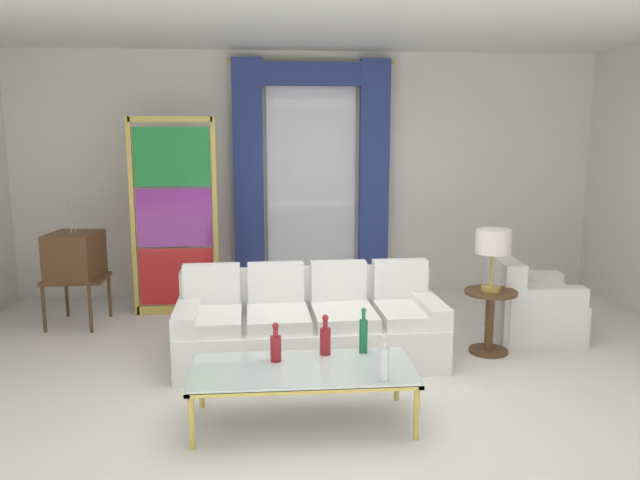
# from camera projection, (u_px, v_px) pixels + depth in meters

# --- Properties ---
(ground_plane) EXTENTS (16.00, 16.00, 0.00)m
(ground_plane) POSITION_uv_depth(u_px,v_px,m) (336.00, 386.00, 5.07)
(ground_plane) COLOR white
(wall_rear) EXTENTS (8.00, 0.12, 3.00)m
(wall_rear) POSITION_uv_depth(u_px,v_px,m) (309.00, 175.00, 7.82)
(wall_rear) COLOR white
(wall_rear) RESTS_ON ground
(ceiling_slab) EXTENTS (8.00, 7.60, 0.04)m
(ceiling_slab) POSITION_uv_depth(u_px,v_px,m) (327.00, 15.00, 5.34)
(ceiling_slab) COLOR white
(curtained_window) EXTENTS (2.00, 0.17, 2.70)m
(curtained_window) POSITION_uv_depth(u_px,v_px,m) (312.00, 156.00, 7.62)
(curtained_window) COLOR white
(curtained_window) RESTS_ON ground
(couch_white_long) EXTENTS (2.36, 0.98, 0.86)m
(couch_white_long) POSITION_uv_depth(u_px,v_px,m) (309.00, 326.00, 5.64)
(couch_white_long) COLOR white
(couch_white_long) RESTS_ON ground
(coffee_table) EXTENTS (1.56, 0.71, 0.41)m
(coffee_table) POSITION_uv_depth(u_px,v_px,m) (303.00, 372.00, 4.37)
(coffee_table) COLOR silver
(coffee_table) RESTS_ON ground
(bottle_blue_decanter) EXTENTS (0.08, 0.08, 0.29)m
(bottle_blue_decanter) POSITION_uv_depth(u_px,v_px,m) (276.00, 346.00, 4.47)
(bottle_blue_decanter) COLOR maroon
(bottle_blue_decanter) RESTS_ON coffee_table
(bottle_crystal_tall) EXTENTS (0.06, 0.06, 0.35)m
(bottle_crystal_tall) POSITION_uv_depth(u_px,v_px,m) (363.00, 334.00, 4.64)
(bottle_crystal_tall) COLOR #196B3D
(bottle_crystal_tall) RESTS_ON coffee_table
(bottle_amber_squat) EXTENTS (0.07, 0.07, 0.32)m
(bottle_amber_squat) POSITION_uv_depth(u_px,v_px,m) (384.00, 362.00, 4.12)
(bottle_amber_squat) COLOR silver
(bottle_amber_squat) RESTS_ON coffee_table
(bottle_ruby_flask) EXTENTS (0.08, 0.08, 0.30)m
(bottle_ruby_flask) POSITION_uv_depth(u_px,v_px,m) (325.00, 339.00, 4.61)
(bottle_ruby_flask) COLOR maroon
(bottle_ruby_flask) RESTS_ON coffee_table
(vintage_tv) EXTENTS (0.62, 0.64, 1.35)m
(vintage_tv) POSITION_uv_depth(u_px,v_px,m) (75.00, 258.00, 6.58)
(vintage_tv) COLOR brown
(vintage_tv) RESTS_ON ground
(armchair_white) EXTENTS (0.89, 0.88, 0.80)m
(armchair_white) POSITION_uv_depth(u_px,v_px,m) (528.00, 308.00, 6.29)
(armchair_white) COLOR white
(armchair_white) RESTS_ON ground
(stained_glass_divider) EXTENTS (0.95, 0.05, 2.20)m
(stained_glass_divider) POSITION_uv_depth(u_px,v_px,m) (174.00, 221.00, 6.91)
(stained_glass_divider) COLOR gold
(stained_glass_divider) RESTS_ON ground
(peacock_figurine) EXTENTS (0.44, 0.60, 0.50)m
(peacock_figurine) POSITION_uv_depth(u_px,v_px,m) (209.00, 303.00, 6.73)
(peacock_figurine) COLOR beige
(peacock_figurine) RESTS_ON ground
(round_side_table) EXTENTS (0.48, 0.48, 0.59)m
(round_side_table) POSITION_uv_depth(u_px,v_px,m) (490.00, 316.00, 5.79)
(round_side_table) COLOR brown
(round_side_table) RESTS_ON ground
(table_lamp_brass) EXTENTS (0.32, 0.32, 0.57)m
(table_lamp_brass) POSITION_uv_depth(u_px,v_px,m) (493.00, 244.00, 5.67)
(table_lamp_brass) COLOR #B29338
(table_lamp_brass) RESTS_ON round_side_table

